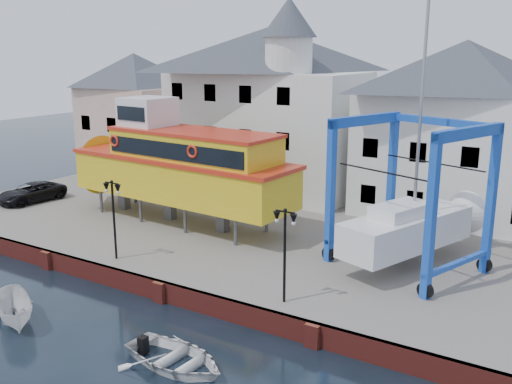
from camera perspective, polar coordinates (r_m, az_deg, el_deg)
The scene contains 13 objects.
ground at distance 27.85m, azimuth -9.51°, elevation -10.77°, with size 140.00×140.00×0.00m, color black.
hardstanding at distance 36.05m, azimuth 1.98°, elevation -3.88°, with size 44.00×22.00×1.00m, color #686258.
quay_wall at distance 27.72m, azimuth -9.41°, elevation -9.75°, with size 44.00×0.47×1.00m.
building_pink at distance 51.04m, azimuth -11.88°, elevation 7.64°, with size 8.00×7.00×10.30m.
building_white_main at distance 43.34m, azimuth 1.30°, elevation 8.43°, with size 14.00×8.30×14.00m.
building_white_right at distance 38.98m, azimuth 19.75°, elevation 5.87°, with size 12.00×8.00×11.20m.
lamp_post_left at distance 29.90m, azimuth -14.13°, elevation -0.76°, with size 1.12×0.32×4.20m.
lamp_post_right at distance 24.00m, azimuth 2.91°, elevation -3.99°, with size 1.12×0.32×4.20m.
tour_boat at distance 36.21m, azimuth -8.72°, elevation 2.80°, with size 17.91×5.44×7.69m.
travel_lift at distance 29.82m, azimuth 15.83°, elevation -2.54°, with size 7.93×9.61×14.14m.
van at distance 43.81m, azimuth -21.54°, elevation -0.04°, with size 2.22×4.81×1.34m, color black.
motorboat_a at distance 27.61m, azimuth -22.78°, elevation -11.96°, with size 1.40×3.72×1.44m, color white.
motorboat_b at distance 22.71m, azimuth -8.06°, elevation -16.83°, with size 3.14×4.40×0.91m, color white.
Camera 1 is at (16.91, -18.84, 11.61)m, focal length 40.00 mm.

